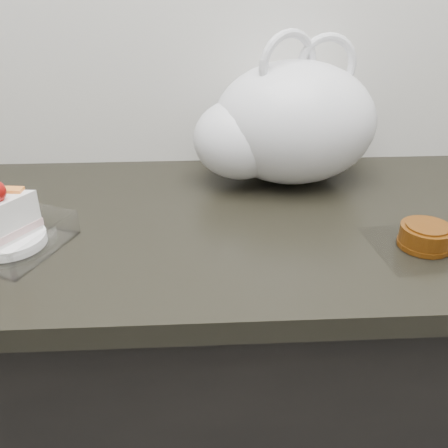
% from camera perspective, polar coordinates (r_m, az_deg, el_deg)
% --- Properties ---
extents(counter, '(2.04, 0.64, 0.90)m').
position_cam_1_polar(counter, '(1.24, 1.75, -17.85)').
color(counter, black).
rests_on(counter, ground).
extents(cake_tray, '(0.22, 0.22, 0.13)m').
position_cam_1_polar(cake_tray, '(0.93, -23.60, -0.49)').
color(cake_tray, white).
rests_on(cake_tray, counter).
extents(mooncake_wrap, '(0.20, 0.19, 0.04)m').
position_cam_1_polar(mooncake_wrap, '(0.93, 22.11, -1.51)').
color(mooncake_wrap, white).
rests_on(mooncake_wrap, counter).
extents(plastic_bag, '(0.45, 0.37, 0.32)m').
position_cam_1_polar(plastic_bag, '(1.10, 6.85, 11.17)').
color(plastic_bag, silver).
rests_on(plastic_bag, counter).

